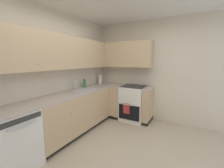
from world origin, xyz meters
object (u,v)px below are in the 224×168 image
(oven_range, at_px, (134,103))
(soap_bottle, at_px, (85,84))
(paper_towel_roll, at_px, (100,79))
(dishwasher, at_px, (12,141))

(oven_range, bearing_deg, soap_bottle, 124.95)
(soap_bottle, bearing_deg, oven_range, -55.05)
(oven_range, distance_m, soap_bottle, 1.39)
(oven_range, xyz_separation_m, soap_bottle, (-0.73, 1.05, 0.54))
(paper_towel_roll, bearing_deg, dishwasher, -176.38)
(dishwasher, height_order, paper_towel_roll, paper_towel_roll)
(dishwasher, xyz_separation_m, soap_bottle, (1.86, 0.18, 0.56))
(oven_range, distance_m, paper_towel_roll, 1.18)
(dishwasher, distance_m, oven_range, 2.73)
(paper_towel_roll, bearing_deg, soap_bottle, 178.32)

